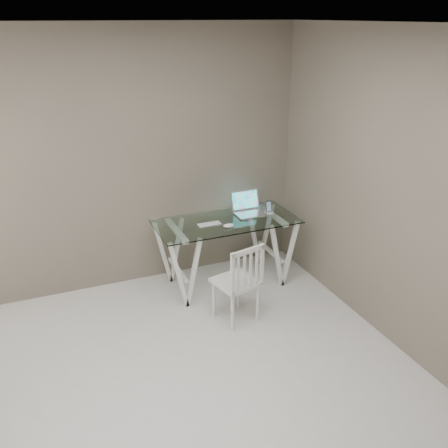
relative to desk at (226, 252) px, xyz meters
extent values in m
plane|color=beige|center=(-1.03, -1.77, -0.38)|extent=(4.50, 4.50, 0.00)
cube|color=white|center=(-1.03, -1.77, 2.32)|extent=(4.00, 4.50, 0.02)
cube|color=#685E52|center=(-1.03, 0.48, 0.97)|extent=(4.00, 0.02, 2.70)
cube|color=#685E52|center=(0.97, -1.77, 0.97)|extent=(0.02, 4.50, 2.70)
cube|color=silver|center=(0.00, 0.00, 0.36)|extent=(1.50, 0.70, 0.01)
cube|color=silver|center=(-0.55, 0.00, -0.02)|extent=(0.24, 0.62, 0.72)
cube|color=silver|center=(0.55, 0.00, -0.02)|extent=(0.24, 0.62, 0.72)
cube|color=silver|center=(-0.18, -0.67, 0.02)|extent=(0.45, 0.45, 0.04)
cylinder|color=silver|center=(-0.30, -0.85, -0.19)|extent=(0.03, 0.03, 0.38)
cylinder|color=silver|center=(0.00, -0.78, -0.19)|extent=(0.03, 0.03, 0.38)
cylinder|color=silver|center=(-0.37, -0.56, -0.19)|extent=(0.03, 0.03, 0.38)
cylinder|color=silver|center=(-0.07, -0.49, -0.19)|extent=(0.03, 0.03, 0.38)
cube|color=silver|center=(-0.14, -0.84, 0.23)|extent=(0.37, 0.11, 0.42)
cube|color=silver|center=(0.32, 0.06, 0.37)|extent=(0.33, 0.23, 0.01)
cube|color=#19D899|center=(0.32, 0.21, 0.48)|extent=(0.33, 0.08, 0.21)
cube|color=silver|center=(-0.20, -0.03, 0.37)|extent=(0.26, 0.11, 0.01)
ellipsoid|color=white|center=(-0.04, -0.17, 0.38)|extent=(0.12, 0.07, 0.04)
cube|color=white|center=(0.51, 0.01, 0.37)|extent=(0.08, 0.08, 0.02)
cube|color=black|center=(0.51, 0.02, 0.44)|extent=(0.06, 0.03, 0.12)
camera|label=1|loc=(-1.90, -4.46, 2.37)|focal=40.00mm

